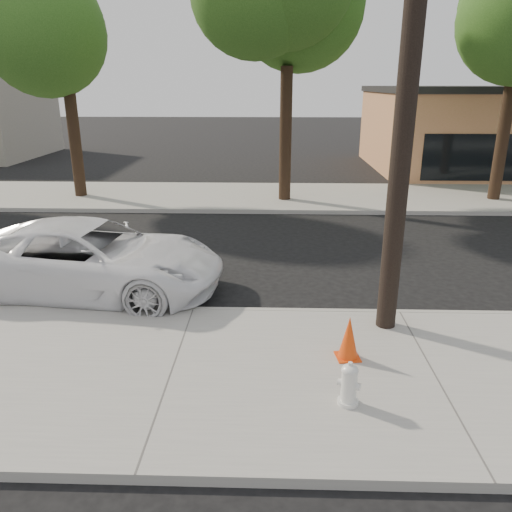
{
  "coord_description": "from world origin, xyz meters",
  "views": [
    {
      "loc": [
        1.5,
        -10.94,
        4.3
      ],
      "look_at": [
        1.2,
        -1.39,
        1.0
      ],
      "focal_mm": 35.0,
      "sensor_mm": 36.0,
      "label": 1
    }
  ],
  "objects_px": {
    "utility_pole": "(410,56)",
    "police_cruiser": "(90,258)",
    "traffic_cone": "(349,338)",
    "fire_hydrant": "(349,385)"
  },
  "relations": [
    {
      "from": "traffic_cone",
      "to": "utility_pole",
      "type": "bearing_deg",
      "value": 53.98
    },
    {
      "from": "utility_pole",
      "to": "police_cruiser",
      "type": "distance_m",
      "value": 7.31
    },
    {
      "from": "utility_pole",
      "to": "fire_hydrant",
      "type": "relative_size",
      "value": 14.97
    },
    {
      "from": "fire_hydrant",
      "to": "utility_pole",
      "type": "bearing_deg",
      "value": 91.31
    },
    {
      "from": "utility_pole",
      "to": "traffic_cone",
      "type": "bearing_deg",
      "value": -126.02
    },
    {
      "from": "police_cruiser",
      "to": "traffic_cone",
      "type": "distance_m",
      "value": 5.84
    },
    {
      "from": "utility_pole",
      "to": "fire_hydrant",
      "type": "distance_m",
      "value": 4.99
    },
    {
      "from": "utility_pole",
      "to": "police_cruiser",
      "type": "relative_size",
      "value": 1.59
    },
    {
      "from": "utility_pole",
      "to": "traffic_cone",
      "type": "xyz_separation_m",
      "value": [
        -0.85,
        -1.17,
        -4.2
      ]
    },
    {
      "from": "traffic_cone",
      "to": "fire_hydrant",
      "type": "bearing_deg",
      "value": -97.93
    }
  ]
}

